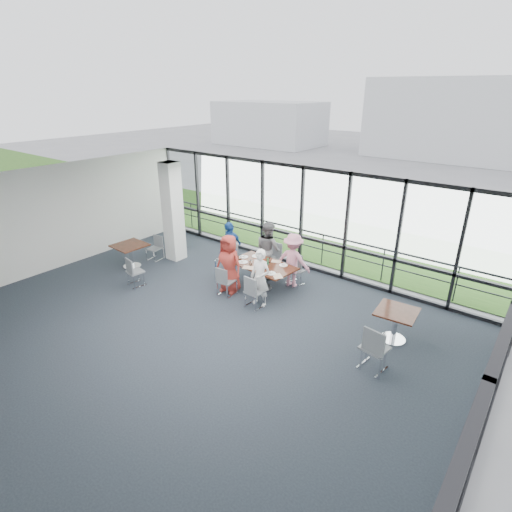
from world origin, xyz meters
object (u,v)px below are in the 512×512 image
Objects in this scene: side_table_left at (130,248)px; chair_spare_lb at (154,249)px; diner_near_right at (260,278)px; chair_main_end at (226,260)px; main_table at (263,268)px; chair_spare_r at (375,348)px; diner_near_left at (229,264)px; chair_main_fr at (296,270)px; chair_main_fl at (273,259)px; side_table_right at (396,316)px; structural_column at (173,212)px; chair_main_nr at (255,292)px; chair_spare_la at (135,272)px; diner_far_left at (268,249)px; diner_end at (230,249)px; chair_main_nl at (227,281)px; diner_far_right at (293,260)px.

side_table_left is 1.22× the size of chair_spare_lb.
diner_near_right reaches higher than chair_main_end.
chair_spare_r is at bearing -14.74° from main_table.
main_table is at bearing 119.25° from diner_near_right.
chair_main_fr is at bearing 45.37° from diner_near_left.
chair_main_fr is at bearing 167.74° from chair_main_fl.
chair_main_end is at bearing 36.87° from chair_main_fr.
side_table_right is at bearing 6.08° from diner_near_right.
structural_column is 3.18× the size of chair_spare_r.
chair_spare_la is (-3.46, -1.14, -0.01)m from chair_main_nr.
diner_far_left is at bearing 166.88° from side_table_right.
diner_end is at bearing 44.81° from chair_main_fl.
chair_main_fr reaches higher than chair_main_nl.
chair_main_nr reaches higher than chair_main_fr.
side_table_left is at bearing 159.44° from chair_spare_la.
diner_end is at bearing 37.72° from chair_main_fr.
side_table_left is 1.10× the size of chair_main_nr.
chair_main_nr is at bearing -167.33° from side_table_right.
chair_main_fr reaches higher than chair_spare_lb.
main_table is 2.38× the size of chair_main_nl.
main_table is (3.60, 0.02, -0.98)m from structural_column.
chair_main_nr is at bearing 134.05° from diner_far_left.
chair_main_fl is 1.06× the size of chair_main_fr.
chair_main_fl is (-0.40, 1.04, -0.17)m from main_table.
chair_spare_lb is 0.79× the size of chair_spare_r.
diner_far_right is (0.96, -0.13, -0.06)m from diner_far_left.
chair_main_nr reaches higher than chair_main_nl.
chair_main_fr is (1.91, 0.67, -0.42)m from diner_end.
side_table_left is at bearing 33.02° from chair_main_fl.
structural_column reaches higher than chair_main_end.
diner_near_left is 1.92× the size of chair_spare_la.
side_table_right is 5.20m from diner_end.
diner_far_left is at bearing 78.58° from chair_main_nl.
structural_column is 2.03× the size of diner_far_right.
chair_main_nl is 2.72m from chair_spare_la.
diner_far_right is 1.98× the size of chair_spare_lb.
chair_main_nl is 2.06m from chair_main_fr.
chair_main_nl is 1.02× the size of chair_spare_lb.
main_table is at bearing 178.81° from chair_spare_lb.
chair_spare_r reaches higher than main_table.
diner_near_left is 1.95× the size of chair_main_fr.
structural_column is 2.45m from chair_spare_la.
chair_main_fl is at bearing -71.57° from diner_far_left.
diner_far_right is 2.14m from chair_main_end.
chair_main_nr reaches higher than chair_spare_lb.
structural_column is at bearing -174.08° from main_table.
side_table_left is 3.11m from chair_main_end.
structural_column reaches higher than side_table_right.
diner_far_left is at bearing 136.37° from chair_main_end.
chair_main_nr is (0.86, -1.76, -0.41)m from diner_far_left.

